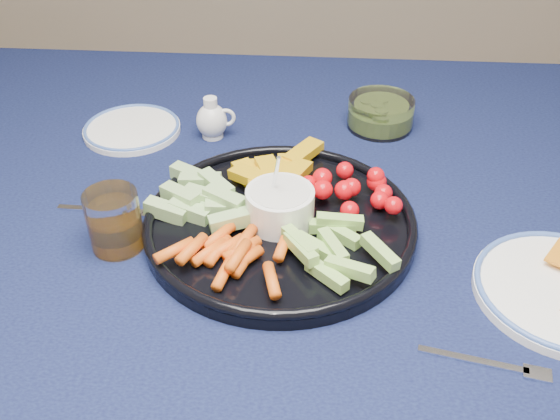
# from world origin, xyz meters

# --- Properties ---
(dining_table) EXTENTS (1.67, 1.07, 0.75)m
(dining_table) POSITION_xyz_m (0.00, 0.00, 0.66)
(dining_table) COLOR #482B18
(dining_table) RESTS_ON ground
(crudite_platter) EXTENTS (0.39, 0.39, 0.13)m
(crudite_platter) POSITION_xyz_m (-0.08, -0.10, 0.77)
(crudite_platter) COLOR black
(crudite_platter) RESTS_ON dining_table
(creamer_pitcher) EXTENTS (0.07, 0.05, 0.08)m
(creamer_pitcher) POSITION_xyz_m (-0.21, 0.16, 0.78)
(creamer_pitcher) COLOR white
(creamer_pitcher) RESTS_ON dining_table
(pickle_bowl) EXTENTS (0.12, 0.12, 0.06)m
(pickle_bowl) POSITION_xyz_m (0.09, 0.22, 0.77)
(pickle_bowl) COLOR white
(pickle_bowl) RESTS_ON dining_table
(juice_tumbler) EXTENTS (0.07, 0.07, 0.09)m
(juice_tumbler) POSITION_xyz_m (-0.30, -0.14, 0.78)
(juice_tumbler) COLOR white
(juice_tumbler) RESTS_ON dining_table
(fork_left) EXTENTS (0.17, 0.02, 0.00)m
(fork_left) POSITION_xyz_m (-0.32, -0.07, 0.75)
(fork_left) COLOR silver
(fork_left) RESTS_ON dining_table
(fork_right) EXTENTS (0.15, 0.04, 0.00)m
(fork_right) POSITION_xyz_m (0.19, -0.32, 0.75)
(fork_right) COLOR silver
(fork_right) RESTS_ON dining_table
(side_plate_extra) EXTENTS (0.17, 0.17, 0.01)m
(side_plate_extra) POSITION_xyz_m (-0.36, 0.17, 0.75)
(side_plate_extra) COLOR white
(side_plate_extra) RESTS_ON dining_table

